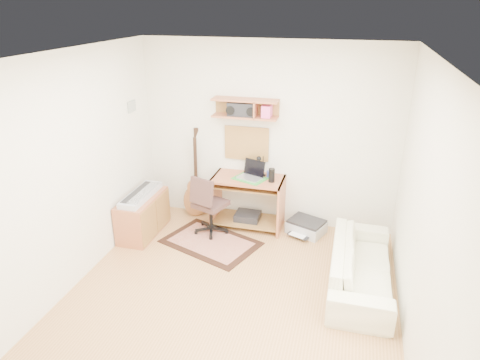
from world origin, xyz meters
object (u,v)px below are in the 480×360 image
(sofa, at_px, (362,259))
(task_chair, at_px, (211,204))
(desk, at_px, (248,202))
(cabinet, at_px, (143,215))
(printer, at_px, (306,227))

(sofa, bearing_deg, task_chair, 70.93)
(desk, xyz_separation_m, cabinet, (-1.37, -0.58, -0.10))
(desk, bearing_deg, sofa, -32.89)
(printer, distance_m, sofa, 1.30)
(desk, xyz_separation_m, sofa, (1.59, -1.03, -0.04))
(sofa, bearing_deg, cabinet, 81.35)
(desk, distance_m, task_chair, 0.56)
(cabinet, xyz_separation_m, printer, (2.22, 0.59, -0.19))
(task_chair, bearing_deg, printer, 34.09)
(cabinet, bearing_deg, task_chair, 15.59)
(task_chair, xyz_separation_m, printer, (1.30, 0.34, -0.36))
(desk, bearing_deg, cabinet, -156.95)
(desk, relative_size, sofa, 0.59)
(printer, relative_size, sofa, 0.28)
(cabinet, height_order, sofa, sofa)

